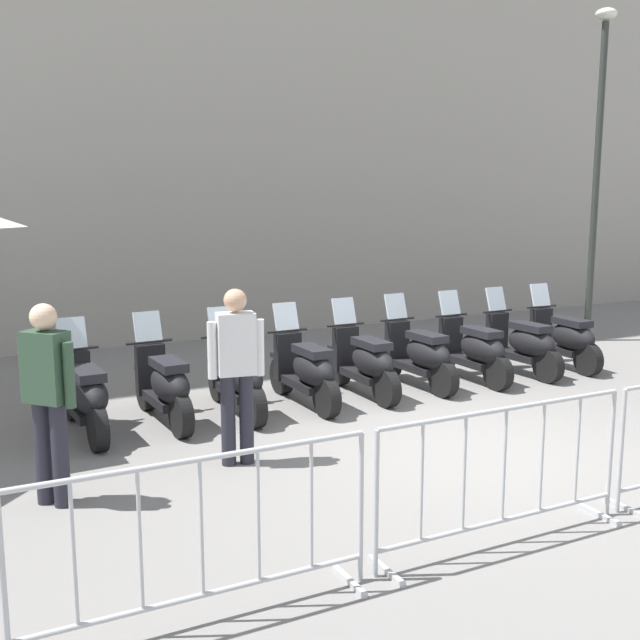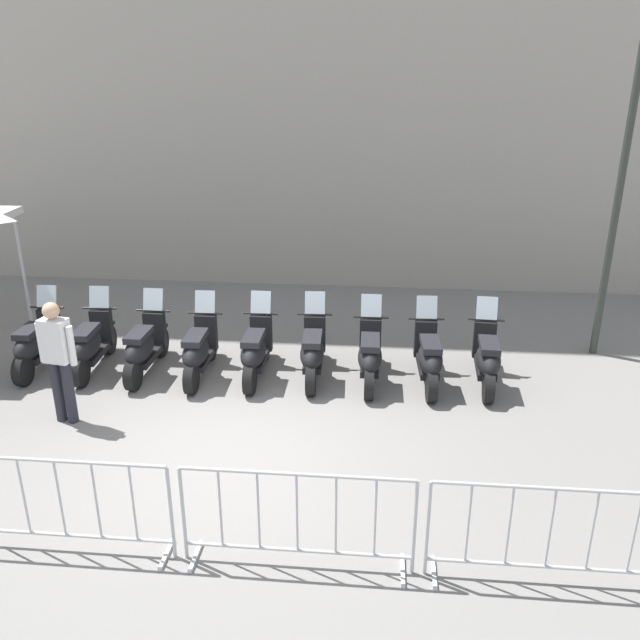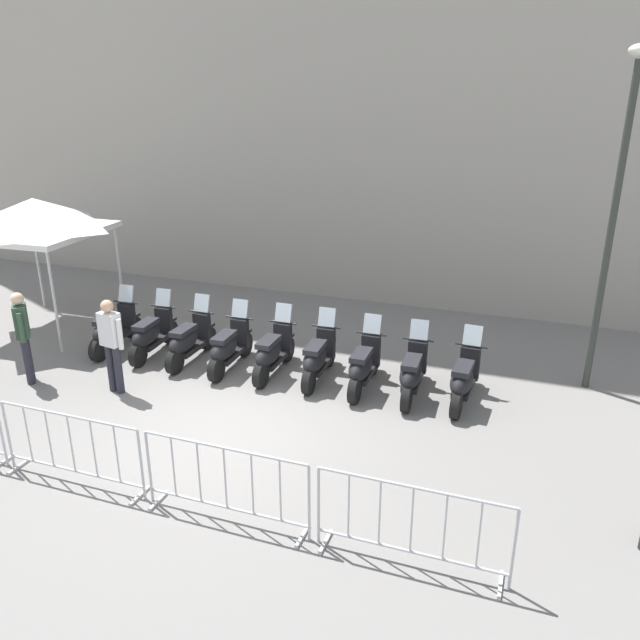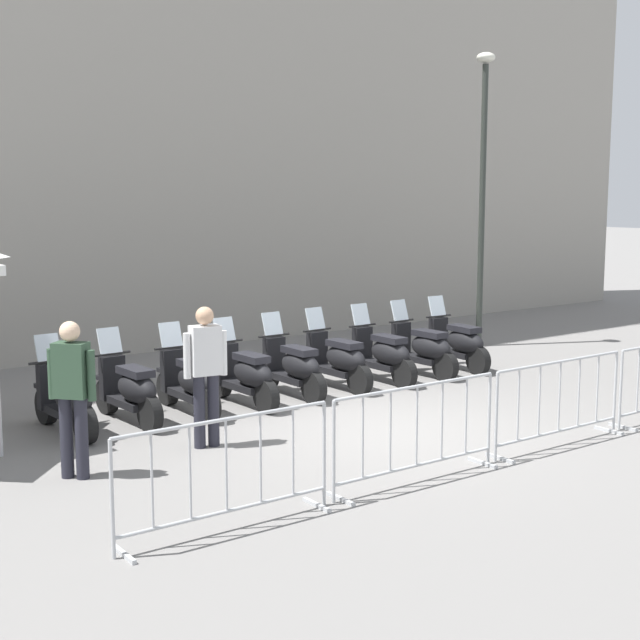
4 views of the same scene
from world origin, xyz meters
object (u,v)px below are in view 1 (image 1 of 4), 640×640
object	(u,v)px
barrier_segment_0	(202,542)
barrier_segment_1	(504,477)
motorcycle_0	(85,396)
motorcycle_8	(563,339)
motorcycle_2	(238,378)
officer_by_barriers	(236,366)
motorcycle_5	(419,355)
motorcycle_7	(521,344)
motorcycle_3	(306,371)
street_lamp	(598,145)
motorcycle_6	(473,350)
motorcycle_4	(365,363)
officer_near_row_end	(48,393)
motorcycle_1	(164,386)

from	to	relation	value
barrier_segment_0	barrier_segment_1	bearing A→B (deg)	-3.07
motorcycle_0	motorcycle_8	world-z (taller)	same
motorcycle_2	officer_by_barriers	distance (m)	1.73
motorcycle_5	motorcycle_2	bearing A→B (deg)	178.86
motorcycle_7	barrier_segment_0	world-z (taller)	motorcycle_7
motorcycle_3	street_lamp	bearing A→B (deg)	10.58
motorcycle_2	motorcycle_8	world-z (taller)	same
motorcycle_5	street_lamp	bearing A→B (deg)	14.09
motorcycle_5	street_lamp	distance (m)	5.74
street_lamp	officer_by_barriers	bearing A→B (deg)	-161.83
motorcycle_6	street_lamp	bearing A→B (deg)	18.41
motorcycle_3	motorcycle_5	size ratio (longest dim) A/B	1.00
motorcycle_4	motorcycle_3	bearing A→B (deg)	-178.82
motorcycle_0	officer_near_row_end	xyz separation A→B (m)	(-0.65, -1.71, 0.53)
motorcycle_4	motorcycle_7	size ratio (longest dim) A/B	1.00
motorcycle_5	street_lamp	xyz separation A→B (m)	(4.74, 1.19, 3.02)
motorcycle_5	motorcycle_7	xyz separation A→B (m)	(1.76, -0.14, 0.00)
motorcycle_5	motorcycle_6	bearing A→B (deg)	-6.28
motorcycle_0	motorcycle_4	distance (m)	3.53
motorcycle_4	barrier_segment_0	size ratio (longest dim) A/B	0.77
motorcycle_8	motorcycle_2	bearing A→B (deg)	177.98
barrier_segment_0	motorcycle_1	bearing A→B (deg)	74.91
motorcycle_0	motorcycle_7	distance (m)	6.18
motorcycle_5	motorcycle_4	bearing A→B (deg)	-179.44
barrier_segment_0	officer_by_barriers	xyz separation A→B (m)	(1.29, 2.42, 0.45)
motorcycle_5	motorcycle_7	size ratio (longest dim) A/B	1.00
barrier_segment_0	street_lamp	size ratio (longest dim) A/B	0.39
motorcycle_2	officer_by_barriers	xyz separation A→B (m)	(-0.66, -1.51, 0.53)
motorcycle_2	motorcycle_4	distance (m)	1.77
motorcycle_8	barrier_segment_1	distance (m)	6.25
motorcycle_7	motorcycle_8	size ratio (longest dim) A/B	1.00
motorcycle_4	barrier_segment_1	bearing A→B (deg)	-109.13
motorcycle_0	motorcycle_6	xyz separation A→B (m)	(5.29, -0.23, 0.00)
motorcycle_7	street_lamp	distance (m)	4.44
motorcycle_0	officer_by_barriers	world-z (taller)	officer_by_barriers
motorcycle_5	barrier_segment_1	xyz separation A→B (m)	(-2.27, -4.00, 0.07)
officer_near_row_end	officer_by_barriers	distance (m)	1.75
motorcycle_8	street_lamp	bearing A→B (deg)	32.20
motorcycle_3	motorcycle_7	bearing A→B (deg)	-1.77
motorcycle_2	motorcycle_8	distance (m)	5.29
motorcycle_0	barrier_segment_1	bearing A→B (deg)	-62.69
motorcycle_5	street_lamp	size ratio (longest dim) A/B	0.30
motorcycle_8	officer_by_barriers	bearing A→B (deg)	-167.49
officer_by_barriers	motorcycle_6	bearing A→B (deg)	17.95
motorcycle_6	motorcycle_2	bearing A→B (deg)	177.58
motorcycle_1	motorcycle_4	size ratio (longest dim) A/B	1.00
motorcycle_6	barrier_segment_1	bearing A→B (deg)	-128.87
motorcycle_0	motorcycle_3	distance (m)	2.65
motorcycle_7	street_lamp	xyz separation A→B (m)	(2.98, 1.32, 3.02)
officer_near_row_end	officer_by_barriers	size ratio (longest dim) A/B	1.00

